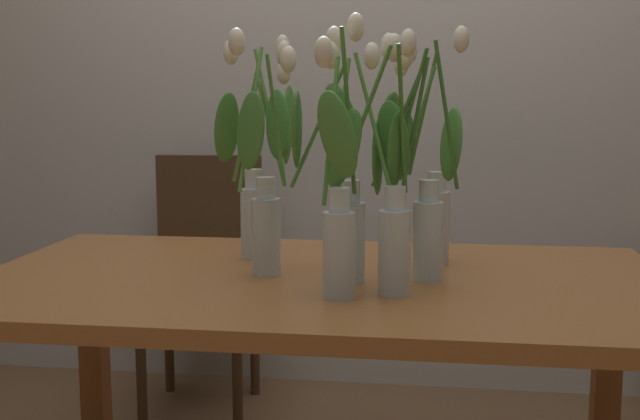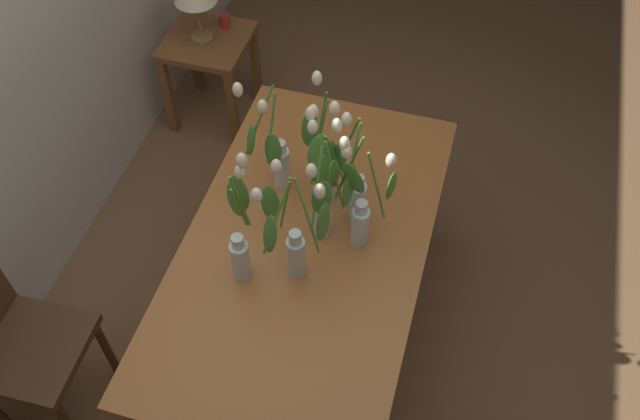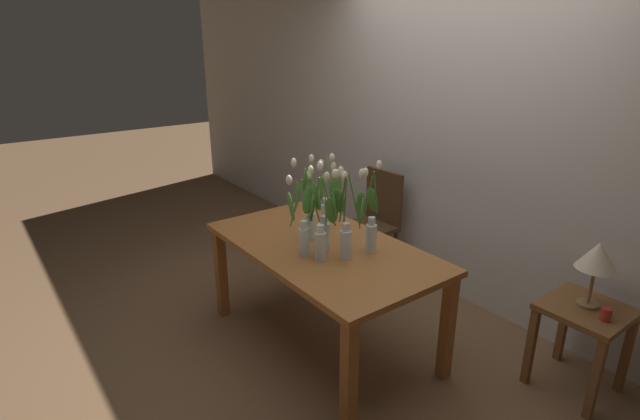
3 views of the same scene
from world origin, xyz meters
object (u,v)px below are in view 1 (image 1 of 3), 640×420
object	(u,v)px
tulip_vase_2	(260,182)
tulip_vase_5	(386,204)
tulip_vase_6	(265,186)
tulip_vase_4	(425,192)
tulip_vase_0	(339,206)
dining_chair	(204,266)
dining_table	(320,314)
tulip_vase_1	(416,179)
tulip_vase_3	(347,191)

from	to	relation	value
tulip_vase_2	tulip_vase_5	bearing A→B (deg)	-24.24
tulip_vase_6	tulip_vase_4	bearing A→B (deg)	1.48
tulip_vase_0	dining_chair	distance (m)	1.42
tulip_vase_5	tulip_vase_2	bearing A→B (deg)	155.76
dining_table	tulip_vase_6	bearing A→B (deg)	133.04
tulip_vase_1	tulip_vase_6	distance (m)	0.43
dining_chair	tulip_vase_0	bearing A→B (deg)	-61.83
dining_table	tulip_vase_6	world-z (taller)	tulip_vase_6
dining_table	tulip_vase_5	distance (m)	0.35
dining_chair	tulip_vase_6	bearing A→B (deg)	-63.77
dining_table	tulip_vase_6	xyz separation A→B (m)	(-0.17, 0.18, 0.28)
tulip_vase_0	dining_chair	world-z (taller)	tulip_vase_0
tulip_vase_4	tulip_vase_6	bearing A→B (deg)	-178.52
tulip_vase_3	tulip_vase_6	size ratio (longest dim) A/B	0.97
tulip_vase_0	tulip_vase_3	size ratio (longest dim) A/B	1.08
tulip_vase_0	tulip_vase_5	bearing A→B (deg)	30.77
tulip_vase_1	tulip_vase_4	world-z (taller)	tulip_vase_1
tulip_vase_2	dining_chair	bearing A→B (deg)	113.34
dining_table	tulip_vase_2	size ratio (longest dim) A/B	2.87
tulip_vase_4	tulip_vase_2	bearing A→B (deg)	-152.98
dining_table	tulip_vase_3	size ratio (longest dim) A/B	2.94
tulip_vase_5	tulip_vase_6	world-z (taller)	tulip_vase_6
tulip_vase_5	dining_chair	distance (m)	1.42
tulip_vase_5	dining_chair	bearing A→B (deg)	122.68
tulip_vase_1	tulip_vase_5	world-z (taller)	tulip_vase_1
dining_table	tulip_vase_5	size ratio (longest dim) A/B	2.87
tulip_vase_0	tulip_vase_3	distance (m)	0.12
dining_table	tulip_vase_1	distance (m)	0.39
dining_table	tulip_vase_2	bearing A→B (deg)	-179.48
tulip_vase_4	tulip_vase_5	xyz separation A→B (m)	(-0.08, -0.33, 0.01)
dining_table	dining_chair	size ratio (longest dim) A/B	1.72
tulip_vase_0	tulip_vase_4	distance (m)	0.42
tulip_vase_4	dining_table	bearing A→B (deg)	-141.05
dining_table	tulip_vase_6	distance (m)	0.37
tulip_vase_3	dining_chair	bearing A→B (deg)	120.94
tulip_vase_1	tulip_vase_5	distance (m)	0.15
dining_table	tulip_vase_0	distance (m)	0.35
tulip_vase_2	tulip_vase_4	distance (m)	0.42
tulip_vase_0	tulip_vase_4	bearing A→B (deg)	65.86
tulip_vase_4	tulip_vase_1	bearing A→B (deg)	-95.78
tulip_vase_1	tulip_vase_4	size ratio (longest dim) A/B	1.02
dining_table	tulip_vase_1	world-z (taller)	tulip_vase_1
tulip_vase_0	tulip_vase_1	xyz separation A→B (m)	(0.15, 0.19, 0.04)
tulip_vase_1	tulip_vase_5	bearing A→B (deg)	-113.90
tulip_vase_2	tulip_vase_4	world-z (taller)	same
tulip_vase_6	dining_chair	xyz separation A→B (m)	(-0.41, 0.83, -0.40)
dining_table	dining_chair	world-z (taller)	dining_chair
tulip_vase_1	tulip_vase_6	world-z (taller)	tulip_vase_1
tulip_vase_2	tulip_vase_6	distance (m)	0.19
tulip_vase_3	tulip_vase_5	xyz separation A→B (m)	(0.09, -0.07, -0.02)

